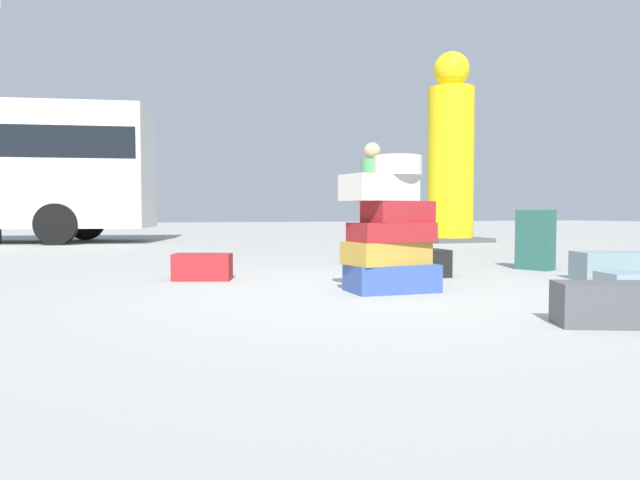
{
  "coord_description": "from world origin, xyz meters",
  "views": [
    {
      "loc": [
        -2.03,
        -4.52,
        0.69
      ],
      "look_at": [
        0.23,
        1.92,
        0.37
      ],
      "focal_mm": 32.4,
      "sensor_mm": 36.0,
      "label": 1
    }
  ],
  "objects_px": {
    "suitcase_teal_foreground_far": "(535,240)",
    "suitcase_slate_upright_blue": "(614,266)",
    "suitcase_maroon_right_side": "(202,267)",
    "suitcase_black_white_trunk": "(411,264)",
    "suitcase_tower": "(390,233)",
    "suitcase_charcoal_foreground_near": "(607,304)",
    "suitcase_slate_left_side": "(638,281)",
    "person_bearded_onlooker": "(372,193)",
    "yellow_dummy_statue": "(451,157)"
  },
  "relations": [
    {
      "from": "suitcase_teal_foreground_far",
      "to": "person_bearded_onlooker",
      "type": "distance_m",
      "value": 2.12
    },
    {
      "from": "suitcase_charcoal_foreground_near",
      "to": "yellow_dummy_statue",
      "type": "height_order",
      "value": "yellow_dummy_statue"
    },
    {
      "from": "suitcase_tower",
      "to": "suitcase_black_white_trunk",
      "type": "bearing_deg",
      "value": 52.84
    },
    {
      "from": "suitcase_teal_foreground_far",
      "to": "suitcase_slate_upright_blue",
      "type": "height_order",
      "value": "suitcase_teal_foreground_far"
    },
    {
      "from": "yellow_dummy_statue",
      "to": "suitcase_teal_foreground_far",
      "type": "bearing_deg",
      "value": -113.77
    },
    {
      "from": "suitcase_black_white_trunk",
      "to": "person_bearded_onlooker",
      "type": "xyz_separation_m",
      "value": [
        0.21,
        1.47,
        0.81
      ]
    },
    {
      "from": "suitcase_black_white_trunk",
      "to": "suitcase_slate_upright_blue",
      "type": "distance_m",
      "value": 2.04
    },
    {
      "from": "suitcase_teal_foreground_far",
      "to": "yellow_dummy_statue",
      "type": "height_order",
      "value": "yellow_dummy_statue"
    },
    {
      "from": "suitcase_tower",
      "to": "suitcase_charcoal_foreground_near",
      "type": "bearing_deg",
      "value": -72.75
    },
    {
      "from": "suitcase_charcoal_foreground_near",
      "to": "suitcase_maroon_right_side",
      "type": "relative_size",
      "value": 1.03
    },
    {
      "from": "suitcase_tower",
      "to": "suitcase_teal_foreground_far",
      "type": "bearing_deg",
      "value": 25.08
    },
    {
      "from": "suitcase_tower",
      "to": "suitcase_teal_foreground_far",
      "type": "height_order",
      "value": "suitcase_tower"
    },
    {
      "from": "suitcase_tower",
      "to": "suitcase_black_white_trunk",
      "type": "height_order",
      "value": "suitcase_tower"
    },
    {
      "from": "suitcase_tower",
      "to": "suitcase_charcoal_foreground_near",
      "type": "distance_m",
      "value": 1.95
    },
    {
      "from": "suitcase_tower",
      "to": "suitcase_slate_upright_blue",
      "type": "height_order",
      "value": "suitcase_tower"
    },
    {
      "from": "suitcase_charcoal_foreground_near",
      "to": "suitcase_slate_upright_blue",
      "type": "relative_size",
      "value": 0.8
    },
    {
      "from": "suitcase_black_white_trunk",
      "to": "person_bearded_onlooker",
      "type": "distance_m",
      "value": 1.69
    },
    {
      "from": "suitcase_charcoal_foreground_near",
      "to": "suitcase_black_white_trunk",
      "type": "distance_m",
      "value": 2.8
    },
    {
      "from": "suitcase_teal_foreground_far",
      "to": "person_bearded_onlooker",
      "type": "bearing_deg",
      "value": 119.24
    },
    {
      "from": "suitcase_maroon_right_side",
      "to": "suitcase_teal_foreground_far",
      "type": "bearing_deg",
      "value": 15.81
    },
    {
      "from": "suitcase_tower",
      "to": "suitcase_maroon_right_side",
      "type": "xyz_separation_m",
      "value": [
        -1.42,
        1.44,
        -0.38
      ]
    },
    {
      "from": "suitcase_tower",
      "to": "suitcase_slate_left_side",
      "type": "relative_size",
      "value": 1.88
    },
    {
      "from": "suitcase_tower",
      "to": "suitcase_black_white_trunk",
      "type": "xyz_separation_m",
      "value": [
        0.73,
        0.96,
        -0.37
      ]
    },
    {
      "from": "person_bearded_onlooker",
      "to": "suitcase_slate_upright_blue",
      "type": "bearing_deg",
      "value": 48.32
    },
    {
      "from": "suitcase_slate_left_side",
      "to": "suitcase_black_white_trunk",
      "type": "bearing_deg",
      "value": 145.15
    },
    {
      "from": "suitcase_charcoal_foreground_near",
      "to": "yellow_dummy_statue",
      "type": "xyz_separation_m",
      "value": [
        4.81,
        9.44,
        1.9
      ]
    },
    {
      "from": "suitcase_teal_foreground_far",
      "to": "yellow_dummy_statue",
      "type": "xyz_separation_m",
      "value": [
        2.83,
        6.42,
        1.67
      ]
    },
    {
      "from": "suitcase_maroon_right_side",
      "to": "yellow_dummy_statue",
      "type": "bearing_deg",
      "value": 61.56
    },
    {
      "from": "suitcase_charcoal_foreground_near",
      "to": "suitcase_black_white_trunk",
      "type": "bearing_deg",
      "value": 110.02
    },
    {
      "from": "suitcase_charcoal_foreground_near",
      "to": "suitcase_black_white_trunk",
      "type": "height_order",
      "value": "suitcase_black_white_trunk"
    },
    {
      "from": "suitcase_maroon_right_side",
      "to": "suitcase_slate_upright_blue",
      "type": "bearing_deg",
      "value": -0.78
    },
    {
      "from": "suitcase_slate_upright_blue",
      "to": "person_bearded_onlooker",
      "type": "bearing_deg",
      "value": 141.14
    },
    {
      "from": "suitcase_slate_left_side",
      "to": "suitcase_slate_upright_blue",
      "type": "relative_size",
      "value": 0.84
    },
    {
      "from": "suitcase_slate_left_side",
      "to": "yellow_dummy_statue",
      "type": "height_order",
      "value": "yellow_dummy_statue"
    },
    {
      "from": "suitcase_charcoal_foreground_near",
      "to": "yellow_dummy_statue",
      "type": "distance_m",
      "value": 10.76
    },
    {
      "from": "suitcase_charcoal_foreground_near",
      "to": "person_bearded_onlooker",
      "type": "bearing_deg",
      "value": 108.35
    },
    {
      "from": "suitcase_slate_left_side",
      "to": "person_bearded_onlooker",
      "type": "relative_size",
      "value": 0.39
    },
    {
      "from": "suitcase_tower",
      "to": "suitcase_slate_left_side",
      "type": "bearing_deg",
      "value": -17.43
    },
    {
      "from": "suitcase_teal_foreground_far",
      "to": "suitcase_black_white_trunk",
      "type": "xyz_separation_m",
      "value": [
        -1.82,
        -0.23,
        -0.22
      ]
    },
    {
      "from": "suitcase_teal_foreground_far",
      "to": "suitcase_black_white_trunk",
      "type": "relative_size",
      "value": 0.92
    },
    {
      "from": "suitcase_maroon_right_side",
      "to": "suitcase_teal_foreground_far",
      "type": "distance_m",
      "value": 3.99
    },
    {
      "from": "suitcase_tower",
      "to": "person_bearded_onlooker",
      "type": "xyz_separation_m",
      "value": [
        0.94,
        2.44,
        0.44
      ]
    },
    {
      "from": "suitcase_tower",
      "to": "suitcase_charcoal_foreground_near",
      "type": "relative_size",
      "value": 1.97
    },
    {
      "from": "suitcase_charcoal_foreground_near",
      "to": "suitcase_teal_foreground_far",
      "type": "xyz_separation_m",
      "value": [
        1.98,
        3.02,
        0.23
      ]
    },
    {
      "from": "suitcase_slate_left_side",
      "to": "suitcase_black_white_trunk",
      "type": "height_order",
      "value": "suitcase_black_white_trunk"
    },
    {
      "from": "suitcase_slate_left_side",
      "to": "yellow_dummy_statue",
      "type": "xyz_separation_m",
      "value": [
        3.26,
        8.28,
        1.95
      ]
    },
    {
      "from": "suitcase_slate_left_side",
      "to": "suitcase_teal_foreground_far",
      "type": "distance_m",
      "value": 1.93
    },
    {
      "from": "suitcase_tower",
      "to": "yellow_dummy_statue",
      "type": "distance_m",
      "value": 9.44
    },
    {
      "from": "suitcase_black_white_trunk",
      "to": "yellow_dummy_statue",
      "type": "bearing_deg",
      "value": 58.88
    },
    {
      "from": "suitcase_maroon_right_side",
      "to": "suitcase_black_white_trunk",
      "type": "bearing_deg",
      "value": 6.95
    }
  ]
}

